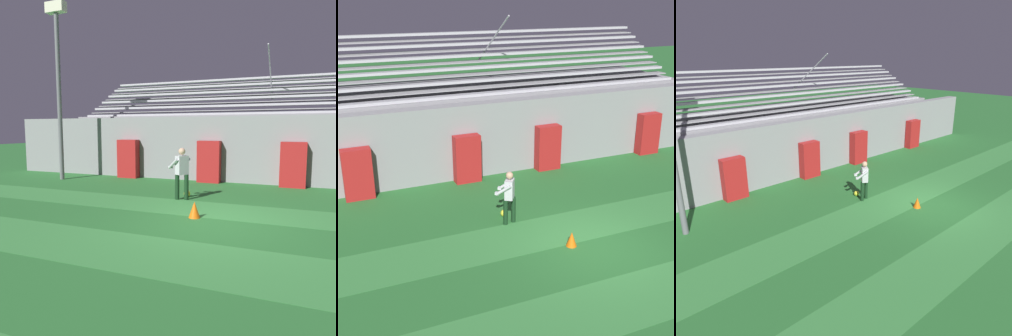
% 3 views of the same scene
% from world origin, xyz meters
% --- Properties ---
extents(ground_plane, '(80.00, 80.00, 0.00)m').
position_xyz_m(ground_plane, '(0.00, 0.00, 0.00)').
color(ground_plane, '#286B2D').
extents(turf_stripe_mid, '(28.00, 1.82, 0.01)m').
position_xyz_m(turf_stripe_mid, '(0.00, -2.36, 0.00)').
color(turf_stripe_mid, '#38843D').
rests_on(turf_stripe_mid, ground).
extents(turf_stripe_far, '(28.00, 1.82, 0.01)m').
position_xyz_m(turf_stripe_far, '(0.00, 1.29, 0.00)').
color(turf_stripe_far, '#38843D').
rests_on(turf_stripe_far, ground).
extents(back_wall, '(24.00, 0.60, 2.80)m').
position_xyz_m(back_wall, '(0.00, 6.50, 1.40)').
color(back_wall, gray).
rests_on(back_wall, ground).
extents(padding_pillar_gate_left, '(0.97, 0.44, 1.77)m').
position_xyz_m(padding_pillar_gate_left, '(-1.67, 5.95, 0.89)').
color(padding_pillar_gate_left, '#B21E1E').
rests_on(padding_pillar_gate_left, ground).
extents(padding_pillar_gate_right, '(0.97, 0.44, 1.77)m').
position_xyz_m(padding_pillar_gate_right, '(1.67, 5.95, 0.89)').
color(padding_pillar_gate_right, '#B21E1E').
rests_on(padding_pillar_gate_right, ground).
extents(padding_pillar_far_left, '(0.97, 0.44, 1.77)m').
position_xyz_m(padding_pillar_far_left, '(-5.55, 5.95, 0.89)').
color(padding_pillar_far_left, '#B21E1E').
rests_on(padding_pillar_far_left, ground).
extents(bleacher_stand, '(18.00, 4.75, 5.83)m').
position_xyz_m(bleacher_stand, '(0.00, 9.19, 1.51)').
color(bleacher_stand, gray).
rests_on(bleacher_stand, ground).
extents(floodlight_pole, '(0.90, 0.36, 7.67)m').
position_xyz_m(floodlight_pole, '(-8.09, 4.35, 4.88)').
color(floodlight_pole, slate).
rests_on(floodlight_pole, ground).
extents(goalkeeper, '(0.72, 0.74, 1.67)m').
position_xyz_m(goalkeeper, '(-1.63, 2.26, 0.95)').
color(goalkeeper, '#143319').
rests_on(goalkeeper, ground).
extents(soccer_ball, '(0.22, 0.22, 0.22)m').
position_xyz_m(soccer_ball, '(-1.59, 2.73, 0.11)').
color(soccer_ball, yellow).
rests_on(soccer_ball, ground).
extents(traffic_cone, '(0.30, 0.30, 0.42)m').
position_xyz_m(traffic_cone, '(-0.59, 0.30, 0.21)').
color(traffic_cone, orange).
rests_on(traffic_cone, ground).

